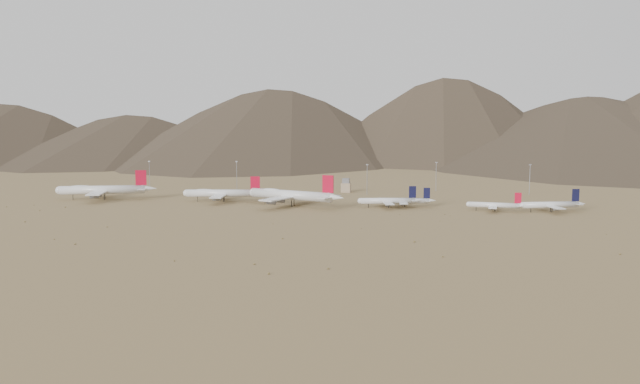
% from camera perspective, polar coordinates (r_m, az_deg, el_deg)
% --- Properties ---
extents(ground, '(3000.00, 3000.00, 0.00)m').
position_cam_1_polar(ground, '(431.36, -3.72, -1.68)').
color(ground, '#99824F').
rests_on(ground, ground).
extents(mountain_ridge, '(4400.00, 1000.00, 300.00)m').
position_cam_1_polar(mountain_ridge, '(1321.76, 5.73, 10.21)').
color(mountain_ridge, '#4A3B2C').
rests_on(mountain_ridge, ground).
extents(widebody_west, '(74.72, 59.34, 22.95)m').
position_cam_1_polar(widebody_west, '(517.57, -19.23, 0.20)').
color(widebody_west, white).
rests_on(widebody_west, ground).
extents(widebody_centre, '(65.27, 50.91, 19.51)m').
position_cam_1_polar(widebody_centre, '(481.44, -8.88, -0.10)').
color(widebody_centre, white).
rests_on(widebody_centre, ground).
extents(widebody_east, '(76.35, 61.05, 23.82)m').
position_cam_1_polar(widebody_east, '(450.43, -2.62, -0.28)').
color(widebody_east, white).
rests_on(widebody_east, ground).
extents(narrowbody_a, '(45.94, 33.75, 15.38)m').
position_cam_1_polar(narrowbody_a, '(445.31, 6.34, -0.80)').
color(narrowbody_a, white).
rests_on(narrowbody_a, ground).
extents(narrowbody_b, '(42.27, 30.50, 13.96)m').
position_cam_1_polar(narrowbody_b, '(451.19, 7.81, -0.79)').
color(narrowbody_b, white).
rests_on(narrowbody_b, ground).
extents(narrowbody_c, '(40.38, 29.22, 13.35)m').
position_cam_1_polar(narrowbody_c, '(440.68, 15.75, -1.16)').
color(narrowbody_c, white).
rests_on(narrowbody_c, ground).
extents(narrowbody_d, '(45.56, 33.83, 15.51)m').
position_cam_1_polar(narrowbody_d, '(449.48, 20.44, -1.09)').
color(narrowbody_d, white).
rests_on(narrowbody_d, ground).
extents(control_tower, '(8.00, 8.00, 12.00)m').
position_cam_1_polar(control_tower, '(542.36, 2.39, 0.54)').
color(control_tower, tan).
rests_on(control_tower, ground).
extents(mast_far_west, '(2.00, 0.60, 25.70)m').
position_cam_1_polar(mast_far_west, '(588.12, -15.32, 1.64)').
color(mast_far_west, gray).
rests_on(mast_far_west, ground).
extents(mast_west, '(2.00, 0.60, 25.70)m').
position_cam_1_polar(mast_west, '(567.82, -7.62, 1.65)').
color(mast_west, gray).
rests_on(mast_west, ground).
extents(mast_centre, '(2.00, 0.60, 25.70)m').
position_cam_1_polar(mast_centre, '(523.96, 4.33, 1.30)').
color(mast_centre, gray).
rests_on(mast_centre, ground).
extents(mast_east, '(2.00, 0.60, 25.70)m').
position_cam_1_polar(mast_east, '(560.05, 10.57, 1.54)').
color(mast_east, gray).
rests_on(mast_east, ground).
extents(mast_far_east, '(2.00, 0.60, 25.70)m').
position_cam_1_polar(mast_far_east, '(551.08, 18.63, 1.23)').
color(mast_far_east, gray).
rests_on(mast_far_east, ground).
extents(desert_scrub, '(421.59, 179.37, 0.87)m').
position_cam_1_polar(desert_scrub, '(350.17, -12.58, -3.64)').
color(desert_scrub, olive).
rests_on(desert_scrub, ground).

